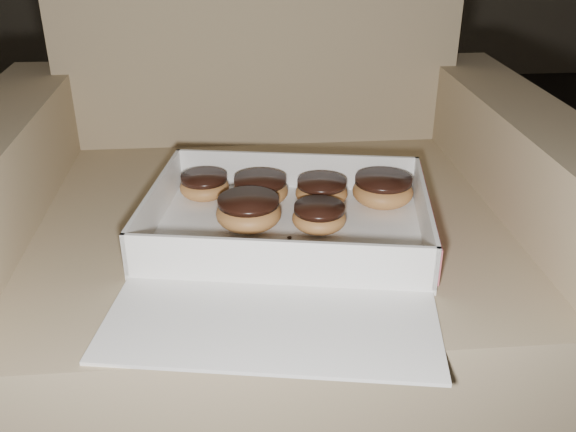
# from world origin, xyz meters

# --- Properties ---
(floor) EXTENTS (4.50, 4.50, 0.00)m
(floor) POSITION_xyz_m (0.00, 0.00, 0.00)
(floor) COLOR black
(floor) RESTS_ON ground
(armchair) EXTENTS (0.98, 0.83, 1.03)m
(armchair) POSITION_xyz_m (-0.59, -0.19, 0.32)
(armchair) COLOR #967D5F
(armchair) RESTS_ON floor
(bakery_box) EXTENTS (0.49, 0.54, 0.07)m
(bakery_box) POSITION_xyz_m (-0.57, -0.38, 0.47)
(bakery_box) COLOR white
(bakery_box) RESTS_ON armchair
(donut_a) EXTENTS (0.10, 0.10, 0.05)m
(donut_a) POSITION_xyz_m (-0.63, -0.33, 0.49)
(donut_a) COLOR #BF8442
(donut_a) RESTS_ON bakery_box
(donut_b) EXTENTS (0.09, 0.09, 0.05)m
(donut_b) POSITION_xyz_m (-0.61, -0.25, 0.49)
(donut_b) COLOR #BF8442
(donut_b) RESTS_ON bakery_box
(donut_c) EXTENTS (0.08, 0.08, 0.04)m
(donut_c) POSITION_xyz_m (-0.51, -0.26, 0.49)
(donut_c) COLOR #BF8442
(donut_c) RESTS_ON bakery_box
(donut_d) EXTENTS (0.08, 0.08, 0.04)m
(donut_d) POSITION_xyz_m (-0.70, -0.22, 0.49)
(donut_d) COLOR #BF8442
(donut_d) RESTS_ON bakery_box
(donut_e) EXTENTS (0.08, 0.08, 0.04)m
(donut_e) POSITION_xyz_m (-0.52, -0.35, 0.49)
(donut_e) COLOR #BF8442
(donut_e) RESTS_ON bakery_box
(donut_f) EXTENTS (0.10, 0.10, 0.05)m
(donut_f) POSITION_xyz_m (-0.41, -0.27, 0.49)
(donut_f) COLOR #BF8442
(donut_f) RESTS_ON bakery_box
(crumb_a) EXTENTS (0.01, 0.01, 0.00)m
(crumb_a) POSITION_xyz_m (-0.57, -0.37, 0.47)
(crumb_a) COLOR black
(crumb_a) RESTS_ON bakery_box
(crumb_b) EXTENTS (0.01, 0.01, 0.00)m
(crumb_b) POSITION_xyz_m (-0.40, -0.45, 0.47)
(crumb_b) COLOR black
(crumb_b) RESTS_ON bakery_box
(crumb_c) EXTENTS (0.01, 0.01, 0.00)m
(crumb_c) POSITION_xyz_m (-0.52, -0.36, 0.47)
(crumb_c) COLOR black
(crumb_c) RESTS_ON bakery_box
(crumb_d) EXTENTS (0.01, 0.01, 0.00)m
(crumb_d) POSITION_xyz_m (-0.56, -0.41, 0.47)
(crumb_d) COLOR black
(crumb_d) RESTS_ON bakery_box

